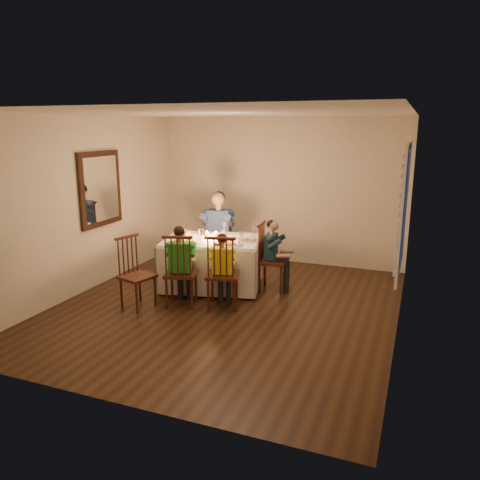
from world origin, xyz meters
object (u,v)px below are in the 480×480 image
at_px(adult, 219,271).
at_px(serving_bowl, 184,233).
at_px(chair_adult, 219,271).
at_px(child_green, 182,305).
at_px(dining_table, 212,253).
at_px(child_yellow, 223,307).
at_px(chair_near_right, 223,307).
at_px(chair_end, 272,290).
at_px(chair_near_left, 182,305).
at_px(child_teal, 272,290).
at_px(chair_extra, 139,307).

xyz_separation_m(adult, serving_bowl, (-0.29, -0.68, 0.79)).
bearing_deg(chair_adult, adult, 0.00).
bearing_deg(child_green, serving_bowl, -82.03).
distance_m(dining_table, child_green, 1.02).
height_order(chair_adult, child_yellow, child_yellow).
height_order(adult, child_yellow, adult).
bearing_deg(dining_table, chair_near_right, -69.00).
height_order(chair_end, adult, adult).
bearing_deg(dining_table, child_yellow, -69.00).
bearing_deg(chair_near_right, child_yellow, -15.08).
bearing_deg(chair_near_left, adult, -101.49).
bearing_deg(chair_near_left, serving_bowl, -82.03).
xyz_separation_m(dining_table, chair_near_left, (-0.07, -0.85, -0.55)).
bearing_deg(serving_bowl, child_teal, 3.31).
bearing_deg(serving_bowl, chair_near_right, -38.96).
bearing_deg(serving_bowl, child_green, -65.01).
distance_m(chair_near_left, child_teal, 1.45).
xyz_separation_m(chair_adult, child_green, (0.16, -1.64, 0.00)).
height_order(chair_near_right, serving_bowl, serving_bowl).
distance_m(chair_end, child_teal, 0.00).
xyz_separation_m(chair_adult, child_teal, (1.16, -0.59, 0.00)).
bearing_deg(child_teal, chair_extra, 126.05).
distance_m(chair_near_left, chair_end, 1.45).
height_order(chair_near_left, adult, adult).
distance_m(chair_near_left, child_green, 0.00).
distance_m(child_green, serving_bowl, 1.33).
height_order(chair_adult, serving_bowl, serving_bowl).
xyz_separation_m(child_yellow, serving_bowl, (-1.01, 0.81, 0.79)).
distance_m(chair_adult, child_yellow, 1.65).
height_order(chair_end, child_teal, child_teal).
xyz_separation_m(chair_adult, serving_bowl, (-0.29, -0.68, 0.79)).
xyz_separation_m(chair_adult, child_yellow, (0.72, -1.49, 0.00)).
bearing_deg(child_yellow, child_green, 0.19).
height_order(chair_near_right, chair_end, same).
bearing_deg(adult, chair_end, -35.61).
height_order(chair_near_left, child_yellow, child_yellow).
bearing_deg(child_teal, chair_near_right, 148.75).
height_order(dining_table, child_yellow, dining_table).
distance_m(chair_extra, serving_bowl, 1.48).
bearing_deg(adult, child_yellow, -72.81).
xyz_separation_m(dining_table, chair_extra, (-0.60, -1.13, -0.55)).
relative_size(chair_end, adult, 0.76).
relative_size(adult, child_teal, 1.26).
distance_m(chair_near_right, chair_end, 1.00).
distance_m(chair_end, child_yellow, 1.00).
relative_size(child_teal, serving_bowl, 4.67).
bearing_deg(child_yellow, chair_near_right, 164.92).
distance_m(adult, child_yellow, 1.65).
height_order(adult, child_green, adult).
relative_size(dining_table, child_green, 1.47).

